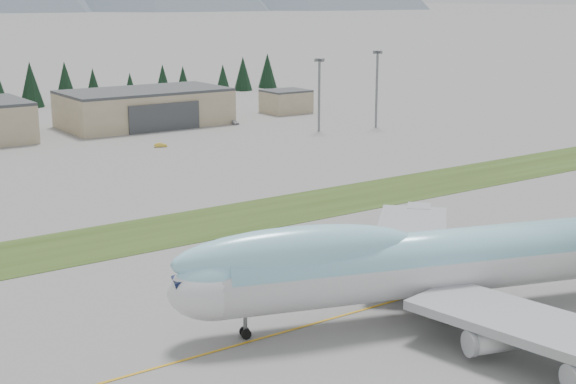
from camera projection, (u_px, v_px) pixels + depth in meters
ground at (333, 318)px, 96.17m from camera, size 7000.00×7000.00×0.00m
grass_strip_far at (166, 231)px, 132.11m from camera, size 400.00×18.00×0.08m
taxiway_line_main at (333, 318)px, 96.17m from camera, size 400.00×0.40×0.02m
boeing_747_freighter at (451, 260)px, 96.37m from camera, size 77.89×64.36×20.61m
hangar_right at (145, 107)px, 239.51m from camera, size 48.00×26.60×10.80m
control_shed at (286, 101)px, 266.02m from camera, size 14.00×12.00×7.60m
service_vehicle_b at (161, 147)px, 205.81m from camera, size 3.47×2.21×1.08m
service_vehicle_c at (234, 124)px, 243.04m from camera, size 2.33×4.68×1.30m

